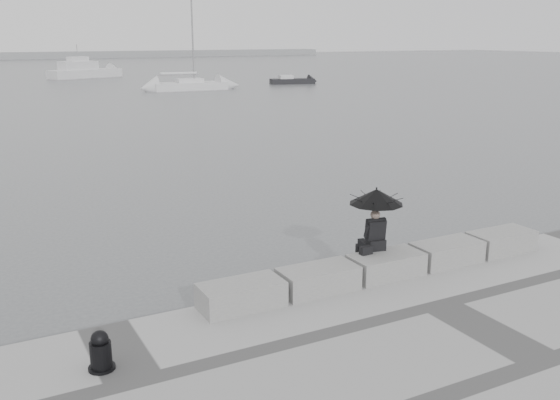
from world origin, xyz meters
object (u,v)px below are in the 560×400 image
mooring_bollard (101,353)px  small_motorboat (292,81)px  seated_person (376,205)px  motor_cruiser (85,71)px  sailboat_right (190,85)px

mooring_bollard → small_motorboat: mooring_bollard is taller
seated_person → small_motorboat: size_ratio=0.26×
mooring_bollard → motor_cruiser: bearing=79.1°
seated_person → small_motorboat: 61.72m
mooring_bollard → motor_cruiser: 80.33m
motor_cruiser → small_motorboat: bearing=-69.0°
small_motorboat → sailboat_right: bearing=-157.2°
seated_person → mooring_bollard: size_ratio=2.12×
sailboat_right → motor_cruiser: size_ratio=1.28×
sailboat_right → seated_person: bearing=-101.7°
seated_person → sailboat_right: (14.58, 52.12, -1.48)m
small_motorboat → mooring_bollard: bearing=-110.0°
motor_cruiser → small_motorboat: size_ratio=1.88×
mooring_bollard → seated_person: bearing=13.2°
seated_person → mooring_bollard: (-6.22, -1.45, -1.23)m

